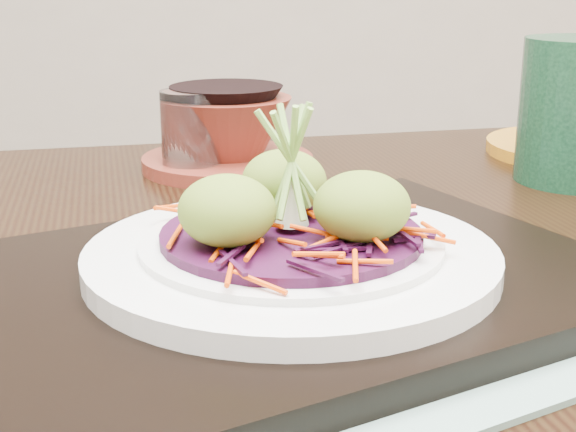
{
  "coord_description": "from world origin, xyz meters",
  "views": [
    {
      "loc": [
        0.01,
        -0.45,
        1.01
      ],
      "look_at": [
        0.06,
        0.04,
        0.85
      ],
      "focal_mm": 50.0,
      "sensor_mm": 36.0,
      "label": 1
    }
  ],
  "objects": [
    {
      "name": "placemat",
      "position": [
        0.06,
        0.02,
        0.81
      ],
      "size": [
        0.56,
        0.51,
        0.0
      ],
      "primitive_type": "cube",
      "rotation": [
        0.0,
        0.0,
        0.4
      ],
      "color": "gray",
      "rests_on": "dining_table"
    },
    {
      "name": "guacamole_scoops",
      "position": [
        0.06,
        0.02,
        0.87
      ],
      "size": [
        0.14,
        0.13,
        0.04
      ],
      "color": "#5F7122",
      "rests_on": "cabbage_bed"
    },
    {
      "name": "water_glass",
      "position": [
        -0.01,
        0.35,
        0.85
      ],
      "size": [
        0.08,
        0.08,
        0.09
      ],
      "primitive_type": "cylinder",
      "rotation": [
        0.0,
        0.0,
        0.33
      ],
      "color": "white",
      "rests_on": "dining_table"
    },
    {
      "name": "dining_table",
      "position": [
        0.07,
        0.1,
        0.7
      ],
      "size": [
        1.38,
        1.01,
        0.8
      ],
      "rotation": [
        0.0,
        0.0,
        0.12
      ],
      "color": "black",
      "rests_on": "ground"
    },
    {
      "name": "scallion_garnish",
      "position": [
        0.06,
        0.02,
        0.89
      ],
      "size": [
        0.06,
        0.06,
        0.09
      ],
      "primitive_type": null,
      "color": "#79AD45",
      "rests_on": "cabbage_bed"
    },
    {
      "name": "cabbage_bed",
      "position": [
        0.06,
        0.02,
        0.85
      ],
      "size": [
        0.16,
        0.16,
        0.01
      ],
      "primitive_type": "cylinder",
      "color": "#350A2A",
      "rests_on": "white_plate"
    },
    {
      "name": "carrot_julienne",
      "position": [
        0.06,
        0.02,
        0.86
      ],
      "size": [
        0.2,
        0.2,
        0.01
      ],
      "primitive_type": null,
      "color": "#D93D03",
      "rests_on": "cabbage_bed"
    },
    {
      "name": "white_plate",
      "position": [
        0.06,
        0.02,
        0.83
      ],
      "size": [
        0.26,
        0.26,
        0.02
      ],
      "color": "silver",
      "rests_on": "serving_tray"
    },
    {
      "name": "serving_tray",
      "position": [
        0.06,
        0.02,
        0.82
      ],
      "size": [
        0.49,
        0.43,
        0.02
      ],
      "primitive_type": "cube",
      "rotation": [
        0.0,
        0.0,
        0.4
      ],
      "color": "black",
      "rests_on": "placemat"
    },
    {
      "name": "terracotta_bowl_set",
      "position": [
        0.03,
        0.38,
        0.84
      ],
      "size": [
        0.21,
        0.21,
        0.08
      ],
      "rotation": [
        0.0,
        0.0,
        -0.2
      ],
      "color": "maroon",
      "rests_on": "dining_table"
    }
  ]
}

